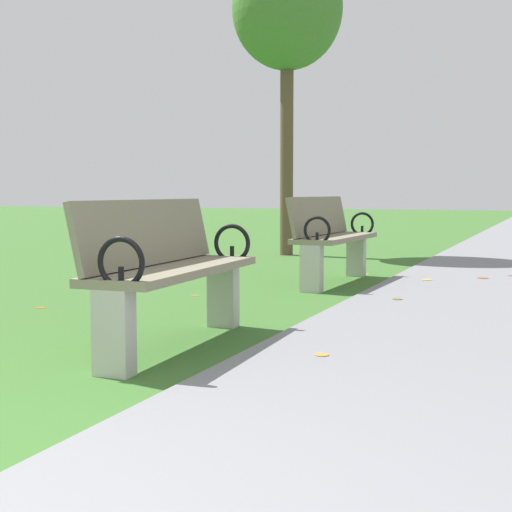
{
  "coord_description": "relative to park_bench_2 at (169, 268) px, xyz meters",
  "views": [
    {
      "loc": [
        1.68,
        -0.87,
        0.94
      ],
      "look_at": [
        -0.05,
        3.33,
        0.55
      ],
      "focal_mm": 51.61,
      "sensor_mm": 36.0,
      "label": 1
    }
  ],
  "objects": [
    {
      "name": "park_bench_2",
      "position": [
        0.0,
        0.0,
        0.0
      ],
      "size": [
        0.55,
        1.62,
        0.9
      ],
      "color": "gray",
      "rests_on": "ground"
    },
    {
      "name": "scattered_leaves",
      "position": [
        0.72,
        0.89,
        -0.47
      ],
      "size": [
        4.88,
        11.14,
        0.02
      ],
      "color": "#93511E",
      "rests_on": "ground"
    },
    {
      "name": "tree_2",
      "position": [
        -1.63,
        6.54,
        3.12
      ],
      "size": [
        1.64,
        1.64,
        4.56
      ],
      "color": "brown",
      "rests_on": "ground"
    },
    {
      "name": "park_bench_3",
      "position": [
        -0.0,
        3.43,
        0.0
      ],
      "size": [
        0.52,
        1.61,
        0.9
      ],
      "color": "gray",
      "rests_on": "ground"
    }
  ]
}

